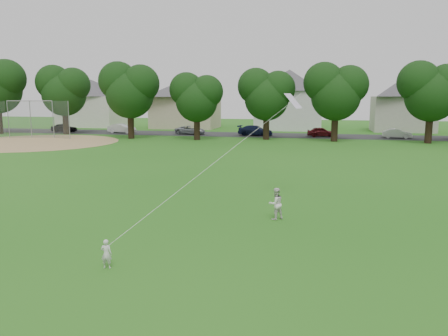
% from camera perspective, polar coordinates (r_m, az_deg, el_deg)
% --- Properties ---
extents(ground, '(160.00, 160.00, 0.00)m').
position_cam_1_polar(ground, '(15.53, -3.90, -9.52)').
color(ground, '#216316').
rests_on(ground, ground).
extents(street, '(90.00, 7.00, 0.01)m').
position_cam_1_polar(street, '(56.49, 7.75, 4.25)').
color(street, '#2D2D30').
rests_on(street, ground).
extents(dirt_infield, '(18.00, 18.00, 0.02)m').
position_cam_1_polar(dirt_infield, '(51.98, -23.54, 3.11)').
color(dirt_infield, '#9E7F51').
rests_on(dirt_infield, ground).
extents(toddler, '(0.35, 0.25, 0.89)m').
position_cam_1_polar(toddler, '(13.52, -15.11, -10.77)').
color(toddler, silver).
rests_on(toddler, ground).
extents(older_boy, '(0.81, 0.79, 1.32)m').
position_cam_1_polar(older_boy, '(18.06, 6.77, -4.65)').
color(older_boy, silver).
rests_on(older_boy, ground).
extents(kite, '(2.89, 5.64, 11.95)m').
position_cam_1_polar(kite, '(16.85, -0.23, 1.51)').
color(kite, silver).
rests_on(kite, ground).
extents(baseball_backstop, '(9.80, 3.78, 4.42)m').
position_cam_1_polar(baseball_backstop, '(57.02, -24.11, 5.79)').
color(baseball_backstop, gray).
rests_on(baseball_backstop, ground).
extents(tree_row, '(83.43, 9.39, 11.35)m').
position_cam_1_polar(tree_row, '(50.31, 8.71, 10.75)').
color(tree_row, black).
rests_on(tree_row, ground).
extents(parked_cars, '(56.11, 2.41, 1.28)m').
position_cam_1_polar(parked_cars, '(55.68, 5.16, 4.85)').
color(parked_cars, black).
rests_on(parked_cars, ground).
extents(house_row, '(77.66, 14.02, 10.39)m').
position_cam_1_polar(house_row, '(66.24, 8.50, 9.33)').
color(house_row, white).
rests_on(house_row, ground).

